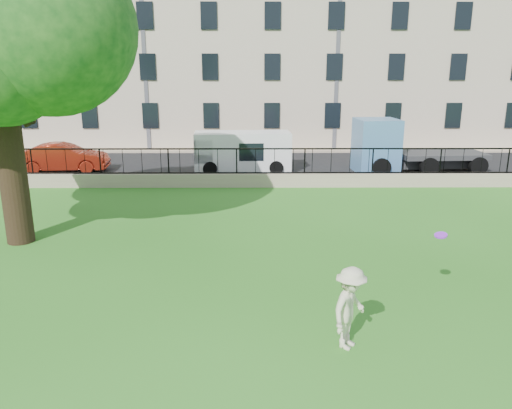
{
  "coord_description": "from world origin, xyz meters",
  "views": [
    {
      "loc": [
        0.7,
        -9.66,
        5.07
      ],
      "look_at": [
        0.79,
        3.5,
        1.49
      ],
      "focal_mm": 35.0,
      "sensor_mm": 36.0,
      "label": 1
    }
  ],
  "objects_px": {
    "man": "(350,308)",
    "red_sedan": "(64,158)",
    "frisbee": "(441,235)",
    "blue_truck": "(418,145)",
    "white_van": "(243,152)"
  },
  "relations": [
    {
      "from": "man",
      "to": "red_sedan",
      "type": "height_order",
      "value": "man"
    },
    {
      "from": "frisbee",
      "to": "man",
      "type": "bearing_deg",
      "value": -143.2
    },
    {
      "from": "man",
      "to": "frisbee",
      "type": "bearing_deg",
      "value": -16.99
    },
    {
      "from": "frisbee",
      "to": "blue_truck",
      "type": "distance_m",
      "value": 15.68
    },
    {
      "from": "man",
      "to": "blue_truck",
      "type": "xyz_separation_m",
      "value": [
        6.6,
        16.69,
        0.54
      ]
    },
    {
      "from": "frisbee",
      "to": "red_sedan",
      "type": "distance_m",
      "value": 20.29
    },
    {
      "from": "red_sedan",
      "to": "white_van",
      "type": "xyz_separation_m",
      "value": [
        9.08,
        0.0,
        0.28
      ]
    },
    {
      "from": "red_sedan",
      "to": "blue_truck",
      "type": "xyz_separation_m",
      "value": [
        17.98,
        0.0,
        0.61
      ]
    },
    {
      "from": "blue_truck",
      "to": "frisbee",
      "type": "bearing_deg",
      "value": -109.83
    },
    {
      "from": "man",
      "to": "red_sedan",
      "type": "bearing_deg",
      "value": 70.51
    },
    {
      "from": "frisbee",
      "to": "blue_truck",
      "type": "xyz_separation_m",
      "value": [
        4.4,
        15.05,
        -0.32
      ]
    },
    {
      "from": "red_sedan",
      "to": "white_van",
      "type": "bearing_deg",
      "value": -95.37
    },
    {
      "from": "man",
      "to": "white_van",
      "type": "xyz_separation_m",
      "value": [
        -2.31,
        16.69,
        0.21
      ]
    },
    {
      "from": "blue_truck",
      "to": "man",
      "type": "bearing_deg",
      "value": -115.11
    },
    {
      "from": "frisbee",
      "to": "red_sedan",
      "type": "xyz_separation_m",
      "value": [
        -13.58,
        15.05,
        -0.94
      ]
    }
  ]
}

